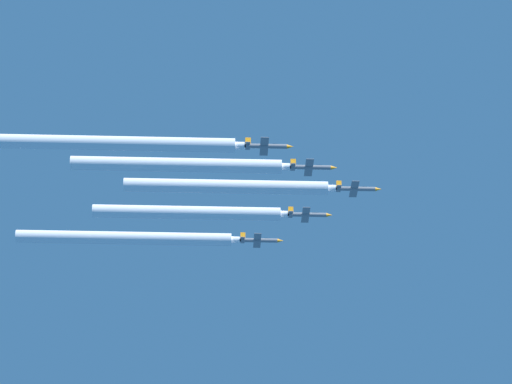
{
  "coord_description": "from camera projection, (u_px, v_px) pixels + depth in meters",
  "views": [
    {
      "loc": [
        282.27,
        -26.47,
        1.53
      ],
      "look_at": [
        0.18,
        -16.38,
        164.02
      ],
      "focal_mm": 98.35,
      "sensor_mm": 36.0,
      "label": 1
    }
  ],
  "objects": [
    {
      "name": "jet_lead",
      "position": [
        357.0,
        189.0,
        327.57
      ],
      "size": [
        7.55,
        10.99,
        2.64
      ],
      "color": "slate"
    },
    {
      "name": "jet_left_wingman",
      "position": [
        309.0,
        215.0,
        335.24
      ],
      "size": [
        7.55,
        10.99,
        2.64
      ],
      "color": "slate"
    },
    {
      "name": "jet_right_wingman",
      "position": [
        312.0,
        167.0,
        316.59
      ],
      "size": [
        7.55,
        10.99,
        2.64
      ],
      "color": "slate"
    },
    {
      "name": "jet_outer_left",
      "position": [
        260.0,
        240.0,
        344.1
      ],
      "size": [
        7.55,
        10.99,
        2.64
      ],
      "color": "slate"
    },
    {
      "name": "jet_outer_right",
      "position": [
        268.0,
        146.0,
        306.68
      ],
      "size": [
        7.55,
        10.99,
        2.64
      ],
      "color": "slate"
    },
    {
      "name": "smoke_trail_lead",
      "position": [
        230.0,
        187.0,
        326.63
      ],
      "size": [
        3.16,
        49.52,
        3.16
      ],
      "color": "white"
    },
    {
      "name": "smoke_trail_left_wingman",
      "position": [
        190.0,
        213.0,
        334.35
      ],
      "size": [
        3.16,
        46.6,
        3.16
      ],
      "color": "white"
    },
    {
      "name": "smoke_trail_right_wingman",
      "position": [
        181.0,
        165.0,
        315.65
      ],
      "size": [
        3.16,
        49.45,
        3.16
      ],
      "color": "white"
    },
    {
      "name": "smoke_trail_outer_left",
      "position": [
        128.0,
        238.0,
        343.08
      ],
      "size": [
        3.16,
        54.74,
        3.16
      ],
      "color": "white"
    },
    {
      "name": "smoke_trail_outer_right",
      "position": [
        119.0,
        143.0,
        305.66
      ],
      "size": [
        3.16,
        54.87,
        3.16
      ],
      "color": "white"
    }
  ]
}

